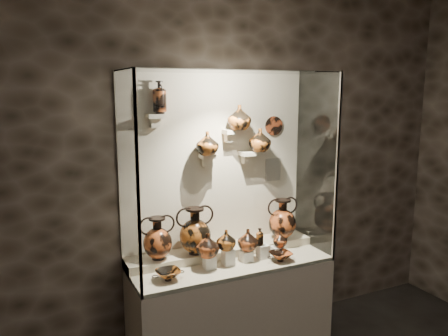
% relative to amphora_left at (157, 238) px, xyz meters
% --- Properties ---
extents(wall_back, '(5.00, 0.02, 3.20)m').
position_rel_amphora_left_xyz_m(wall_back, '(0.59, 0.17, 0.52)').
color(wall_back, '#2E261D').
rests_on(wall_back, ground).
extents(plinth, '(1.70, 0.60, 0.80)m').
position_rel_amphora_left_xyz_m(plinth, '(0.59, -0.15, -0.68)').
color(plinth, beige).
rests_on(plinth, floor).
extents(front_tier, '(1.68, 0.58, 0.03)m').
position_rel_amphora_left_xyz_m(front_tier, '(0.59, -0.15, -0.26)').
color(front_tier, beige).
rests_on(front_tier, plinth).
extents(rear_tier, '(1.70, 0.25, 0.10)m').
position_rel_amphora_left_xyz_m(rear_tier, '(0.59, 0.03, -0.23)').
color(rear_tier, beige).
rests_on(rear_tier, plinth).
extents(back_panel, '(1.70, 0.03, 1.60)m').
position_rel_amphora_left_xyz_m(back_panel, '(0.59, 0.17, 0.52)').
color(back_panel, beige).
rests_on(back_panel, plinth).
extents(glass_front, '(1.70, 0.01, 1.60)m').
position_rel_amphora_left_xyz_m(glass_front, '(0.59, -0.44, 0.52)').
color(glass_front, white).
rests_on(glass_front, plinth).
extents(glass_left, '(0.01, 0.60, 1.60)m').
position_rel_amphora_left_xyz_m(glass_left, '(-0.26, -0.15, 0.52)').
color(glass_left, white).
rests_on(glass_left, plinth).
extents(glass_right, '(0.01, 0.60, 1.60)m').
position_rel_amphora_left_xyz_m(glass_right, '(1.44, -0.15, 0.52)').
color(glass_right, white).
rests_on(glass_right, plinth).
extents(glass_top, '(1.70, 0.60, 0.01)m').
position_rel_amphora_left_xyz_m(glass_top, '(0.59, -0.15, 1.32)').
color(glass_top, white).
rests_on(glass_top, back_panel).
extents(frame_post_left, '(0.02, 0.02, 1.60)m').
position_rel_amphora_left_xyz_m(frame_post_left, '(-0.25, -0.44, 0.52)').
color(frame_post_left, gray).
rests_on(frame_post_left, plinth).
extents(frame_post_right, '(0.02, 0.02, 1.60)m').
position_rel_amphora_left_xyz_m(frame_post_right, '(1.43, -0.44, 0.52)').
color(frame_post_right, gray).
rests_on(frame_post_right, plinth).
extents(pedestal_a, '(0.09, 0.09, 0.10)m').
position_rel_amphora_left_xyz_m(pedestal_a, '(0.37, -0.20, -0.20)').
color(pedestal_a, silver).
rests_on(pedestal_a, front_tier).
extents(pedestal_b, '(0.09, 0.09, 0.13)m').
position_rel_amphora_left_xyz_m(pedestal_b, '(0.54, -0.20, -0.18)').
color(pedestal_b, silver).
rests_on(pedestal_b, front_tier).
extents(pedestal_c, '(0.09, 0.09, 0.09)m').
position_rel_amphora_left_xyz_m(pedestal_c, '(0.71, -0.20, -0.20)').
color(pedestal_c, silver).
rests_on(pedestal_c, front_tier).
extents(pedestal_d, '(0.09, 0.09, 0.12)m').
position_rel_amphora_left_xyz_m(pedestal_d, '(0.87, -0.20, -0.19)').
color(pedestal_d, silver).
rests_on(pedestal_d, front_tier).
extents(pedestal_e, '(0.09, 0.09, 0.08)m').
position_rel_amphora_left_xyz_m(pedestal_e, '(1.01, -0.20, -0.21)').
color(pedestal_e, silver).
rests_on(pedestal_e, front_tier).
extents(bracket_ul, '(0.14, 0.12, 0.04)m').
position_rel_amphora_left_xyz_m(bracket_ul, '(0.04, 0.09, 0.97)').
color(bracket_ul, beige).
rests_on(bracket_ul, back_panel).
extents(bracket_ca, '(0.14, 0.12, 0.04)m').
position_rel_amphora_left_xyz_m(bracket_ca, '(0.49, 0.09, 0.62)').
color(bracket_ca, beige).
rests_on(bracket_ca, back_panel).
extents(bracket_cb, '(0.10, 0.12, 0.04)m').
position_rel_amphora_left_xyz_m(bracket_cb, '(0.69, 0.09, 0.82)').
color(bracket_cb, beige).
rests_on(bracket_cb, back_panel).
extents(bracket_cc, '(0.14, 0.12, 0.04)m').
position_rel_amphora_left_xyz_m(bracket_cc, '(0.87, 0.09, 0.62)').
color(bracket_cc, beige).
rests_on(bracket_cc, back_panel).
extents(amphora_left, '(0.33, 0.33, 0.35)m').
position_rel_amphora_left_xyz_m(amphora_left, '(0.00, 0.00, 0.00)').
color(amphora_left, '#AA4B20').
rests_on(amphora_left, rear_tier).
extents(amphora_mid, '(0.38, 0.38, 0.40)m').
position_rel_amphora_left_xyz_m(amphora_mid, '(0.32, -0.01, 0.02)').
color(amphora_mid, '#A1541C').
rests_on(amphora_mid, rear_tier).
extents(amphora_right, '(0.39, 0.39, 0.38)m').
position_rel_amphora_left_xyz_m(amphora_right, '(1.18, -0.01, 0.01)').
color(amphora_right, '#AA4B20').
rests_on(amphora_right, rear_tier).
extents(jug_a, '(0.20, 0.20, 0.20)m').
position_rel_amphora_left_xyz_m(jug_a, '(0.35, -0.20, -0.05)').
color(jug_a, '#AA4B20').
rests_on(jug_a, pedestal_a).
extents(jug_b, '(0.21, 0.21, 0.17)m').
position_rel_amphora_left_xyz_m(jug_b, '(0.52, -0.19, -0.03)').
color(jug_b, '#A1541C').
rests_on(jug_b, pedestal_b).
extents(jug_c, '(0.18, 0.18, 0.18)m').
position_rel_amphora_left_xyz_m(jug_c, '(0.73, -0.18, -0.06)').
color(jug_c, '#AA4B20').
rests_on(jug_c, pedestal_c).
extents(jug_e, '(0.15, 0.15, 0.13)m').
position_rel_amphora_left_xyz_m(jug_e, '(1.04, -0.20, -0.10)').
color(jug_e, '#AA4B20').
rests_on(jug_e, pedestal_e).
extents(lekythos_small, '(0.09, 0.09, 0.17)m').
position_rel_amphora_left_xyz_m(lekythos_small, '(0.84, -0.20, -0.04)').
color(lekythos_small, '#A1541C').
rests_on(lekythos_small, pedestal_d).
extents(kylix_left, '(0.29, 0.27, 0.10)m').
position_rel_amphora_left_xyz_m(kylix_left, '(-0.00, -0.27, -0.20)').
color(kylix_left, '#A1541C').
rests_on(kylix_left, front_tier).
extents(kylix_right, '(0.29, 0.27, 0.09)m').
position_rel_amphora_left_xyz_m(kylix_right, '(0.97, -0.32, -0.20)').
color(kylix_right, '#AA4B20').
rests_on(kylix_right, front_tier).
extents(lekythos_tall, '(0.12, 0.12, 0.29)m').
position_rel_amphora_left_xyz_m(lekythos_tall, '(0.07, 0.09, 1.14)').
color(lekythos_tall, '#AA4B20').
rests_on(lekythos_tall, bracket_ul).
extents(ovoid_vase_a, '(0.25, 0.25, 0.20)m').
position_rel_amphora_left_xyz_m(ovoid_vase_a, '(0.46, 0.05, 0.74)').
color(ovoid_vase_a, '#A1541C').
rests_on(ovoid_vase_a, bracket_ca).
extents(ovoid_vase_b, '(0.27, 0.27, 0.21)m').
position_rel_amphora_left_xyz_m(ovoid_vase_b, '(0.76, 0.04, 0.95)').
color(ovoid_vase_b, '#A1541C').
rests_on(ovoid_vase_b, bracket_cb).
extents(ovoid_vase_c, '(0.21, 0.21, 0.20)m').
position_rel_amphora_left_xyz_m(ovoid_vase_c, '(0.96, 0.05, 0.74)').
color(ovoid_vase_c, '#A1541C').
rests_on(ovoid_vase_c, bracket_cc).
extents(wall_plate, '(0.17, 0.02, 0.17)m').
position_rel_amphora_left_xyz_m(wall_plate, '(1.16, 0.14, 0.85)').
color(wall_plate, '#913A1C').
rests_on(wall_plate, back_panel).
extents(info_placard, '(0.16, 0.01, 0.21)m').
position_rel_amphora_left_xyz_m(info_placard, '(1.17, 0.15, 0.45)').
color(info_placard, beige).
rests_on(info_placard, back_panel).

